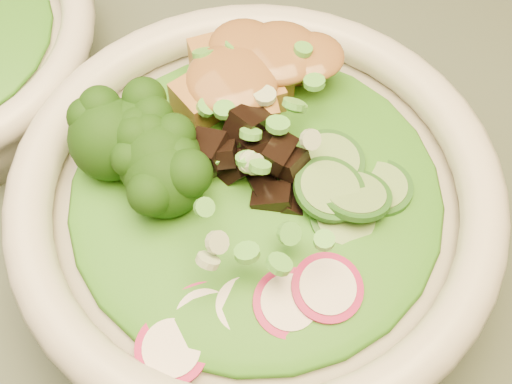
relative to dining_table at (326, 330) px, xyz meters
name	(u,v)px	position (x,y,z in m)	size (l,w,h in m)	color
dining_table	(326,330)	(0.00, 0.00, 0.00)	(1.20, 0.80, 0.75)	black
salad_bowl	(256,210)	(-0.04, 0.04, 0.16)	(0.29, 0.29, 0.08)	beige
lettuce_bed	(256,191)	(-0.04, 0.04, 0.18)	(0.22, 0.22, 0.03)	#306916
broccoli_florets	(136,182)	(-0.10, 0.06, 0.19)	(0.08, 0.07, 0.05)	black
radish_slices	(266,303)	(-0.07, -0.03, 0.18)	(0.12, 0.04, 0.02)	#9B0B43
cucumber_slices	(380,178)	(0.02, 0.01, 0.19)	(0.07, 0.07, 0.04)	#78A45B
mushroom_heap	(255,158)	(-0.04, 0.05, 0.19)	(0.07, 0.07, 0.04)	black
tofu_cubes	(255,85)	(-0.01, 0.10, 0.19)	(0.10, 0.06, 0.04)	olive
peanut_sauce	(255,70)	(-0.01, 0.10, 0.20)	(0.07, 0.06, 0.02)	brown
scallion_garnish	(256,166)	(-0.04, 0.04, 0.20)	(0.20, 0.20, 0.03)	#55AE3D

